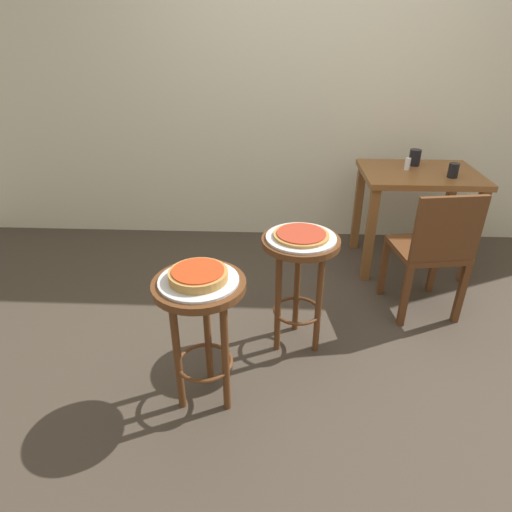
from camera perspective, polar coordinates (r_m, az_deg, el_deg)
name	(u,v)px	position (r m, az deg, el deg)	size (l,w,h in m)	color
ground_plane	(321,349)	(2.61, 8.56, -12.08)	(6.00, 6.00, 0.00)	#42382D
back_wall	(316,51)	(3.65, 7.95, 25.17)	(6.00, 0.10, 3.00)	beige
stool_foreground	(201,314)	(2.00, -7.25, -7.53)	(0.42, 0.42, 0.69)	#5B3319
serving_plate_foreground	(199,280)	(1.90, -7.57, -3.21)	(0.35, 0.35, 0.01)	silver
pizza_foreground	(198,275)	(1.89, -7.62, -2.48)	(0.26, 0.26, 0.05)	#B78442
stool_middle	(299,267)	(2.36, 5.75, -1.42)	(0.42, 0.42, 0.69)	#5B3319
serving_plate_middle	(301,238)	(2.28, 5.96, 2.44)	(0.37, 0.37, 0.01)	silver
pizza_middle	(301,235)	(2.27, 5.98, 2.80)	(0.29, 0.29, 0.02)	#B78442
dining_table	(417,190)	(3.42, 20.45, 8.11)	(0.82, 0.63, 0.75)	brown
cup_near_edge	(453,170)	(3.30, 24.56, 10.22)	(0.07, 0.07, 0.10)	black
cup_far_edge	(415,157)	(3.50, 20.19, 12.09)	(0.08, 0.08, 0.12)	black
condiment_shaker	(407,164)	(3.37, 19.32, 11.38)	(0.04, 0.04, 0.09)	white
wooden_chair	(433,249)	(2.85, 22.24, 0.83)	(0.46, 0.46, 0.85)	#5B3319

